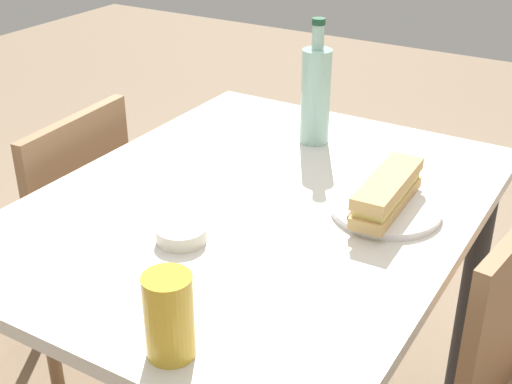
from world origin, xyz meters
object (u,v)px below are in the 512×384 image
(baguette_sandwich_near, at_px, (387,192))
(beer_glass, at_px, (169,316))
(chair_far, at_px, (60,235))
(plate_near, at_px, (386,210))
(dining_table, at_px, (256,246))
(knife_near, at_px, (361,202))
(olive_bowl, at_px, (182,234))
(water_bottle, at_px, (316,94))

(baguette_sandwich_near, distance_m, beer_glass, 0.59)
(chair_far, distance_m, plate_near, 0.94)
(dining_table, height_order, knife_near, knife_near)
(baguette_sandwich_near, relative_size, knife_near, 1.40)
(baguette_sandwich_near, distance_m, knife_near, 0.06)
(olive_bowl, bearing_deg, plate_near, -44.19)
(plate_near, bearing_deg, water_bottle, 48.71)
(dining_table, xyz_separation_m, olive_bowl, (-0.22, 0.04, 0.13))
(knife_near, relative_size, beer_glass, 1.30)
(knife_near, bearing_deg, water_bottle, 42.05)
(baguette_sandwich_near, distance_m, olive_bowl, 0.43)
(knife_near, distance_m, beer_glass, 0.57)
(dining_table, distance_m, olive_bowl, 0.25)
(knife_near, height_order, olive_bowl, olive_bowl)
(dining_table, relative_size, olive_bowl, 11.53)
(plate_near, height_order, beer_glass, beer_glass)
(dining_table, bearing_deg, beer_glass, -163.58)
(dining_table, height_order, olive_bowl, olive_bowl)
(knife_near, bearing_deg, dining_table, 110.10)
(chair_far, distance_m, olive_bowl, 0.70)
(chair_far, relative_size, beer_glass, 6.11)
(plate_near, distance_m, olive_bowl, 0.43)
(knife_near, relative_size, water_bottle, 0.57)
(chair_far, relative_size, plate_near, 3.73)
(dining_table, relative_size, baguette_sandwich_near, 4.48)
(beer_glass, height_order, olive_bowl, beer_glass)
(knife_near, height_order, water_bottle, water_bottle)
(dining_table, height_order, beer_glass, beer_glass)
(dining_table, height_order, water_bottle, water_bottle)
(dining_table, xyz_separation_m, baguette_sandwich_near, (0.09, -0.26, 0.17))
(baguette_sandwich_near, distance_m, water_bottle, 0.40)
(chair_far, xyz_separation_m, beer_glass, (-0.49, -0.78, 0.35))
(beer_glass, xyz_separation_m, olive_bowl, (0.27, 0.18, -0.05))
(chair_far, bearing_deg, beer_glass, -122.34)
(baguette_sandwich_near, bearing_deg, olive_bowl, 135.81)
(knife_near, bearing_deg, olive_bowl, 139.80)
(knife_near, xyz_separation_m, beer_glass, (-0.56, 0.07, 0.05))
(chair_far, bearing_deg, water_bottle, -59.97)
(chair_far, distance_m, baguette_sandwich_near, 0.96)
(chair_far, bearing_deg, olive_bowl, -110.30)
(water_bottle, bearing_deg, plate_near, -131.29)
(dining_table, bearing_deg, olive_bowl, 170.05)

